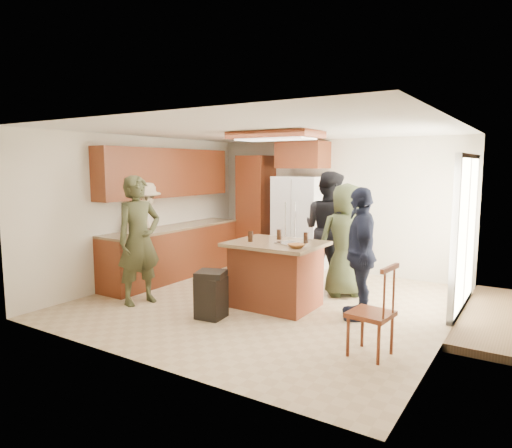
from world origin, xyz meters
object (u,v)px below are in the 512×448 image
Objects in this scene: person_behind_left at (329,229)px; person_counter at (143,233)px; person_front_left at (139,240)px; spindle_chair at (373,314)px; kitchen_island at (276,274)px; trash_bin at (211,294)px; person_side_right at (360,253)px; person_behind_right at (346,240)px; refrigerator at (300,224)px.

person_behind_left is 3.11m from person_counter.
person_front_left reaches higher than spindle_chair.
trash_bin is (-0.47, -0.90, -0.16)m from kitchen_island.
person_front_left is 1.08× the size of person_side_right.
person_side_right is 2.75× the size of trash_bin.
person_behind_left is (1.90, 2.42, 0.02)m from person_front_left.
kitchen_island is at bearing 151.03° from spindle_chair.
person_behind_right is at bearing 118.63° from spindle_chair.
person_behind_left is at bearing -39.12° from refrigerator.
person_behind_left is 1.69m from person_side_right.
refrigerator reaches higher than kitchen_island.
trash_bin is 0.63× the size of spindle_chair.
person_side_right is at bearing -107.50° from person_counter.
person_behind_right is 2.30m from spindle_chair.
person_counter is 2.93m from refrigerator.
person_front_left is 3.50m from spindle_chair.
kitchen_island is at bearing 95.15° from person_behind_left.
person_behind_left reaches higher than person_side_right.
trash_bin is (1.28, 0.03, -0.61)m from person_front_left.
person_counter reaches higher than trash_bin.
person_front_left is 1.42m from trash_bin.
person_side_right is at bearing 7.50° from kitchen_island.
person_behind_right is 1.04m from person_side_right.
kitchen_island reaches higher than trash_bin.
person_side_right is 1.25m from kitchen_island.
spindle_chair is at bearing -76.39° from person_front_left.
person_side_right is at bearing 84.97° from person_behind_right.
spindle_chair is at bearing 2.51° from person_side_right.
refrigerator reaches higher than person_behind_right.
kitchen_island is 1.96m from spindle_chair.
trash_bin is 2.19m from spindle_chair.
person_side_right is 2.03m from trash_bin.
trash_bin is at bearing -132.62° from person_counter.
spindle_chair is at bearing 81.89° from person_behind_right.
person_behind_left is at bearing -24.14° from person_front_left.
refrigerator reaches higher than spindle_chair.
trash_bin is (0.29, -3.13, -0.58)m from refrigerator.
person_side_right is at bearing 116.03° from spindle_chair.
person_behind_left is 3.03× the size of trash_bin.
person_front_left is 2.96× the size of trash_bin.
refrigerator is at bearing -3.48° from person_front_left.
person_side_right is (1.03, -1.34, -0.09)m from person_behind_left.
person_behind_right reaches higher than kitchen_island.
refrigerator is at bearing 108.73° from kitchen_island.
person_front_left is at bearing 62.76° from person_behind_left.
person_front_left reaches higher than kitchen_island.
refrigerator is 3.19m from trash_bin.
refrigerator is 2.86× the size of trash_bin.
refrigerator is at bearing -28.25° from person_behind_left.
person_front_left is 3.08m from person_behind_left.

